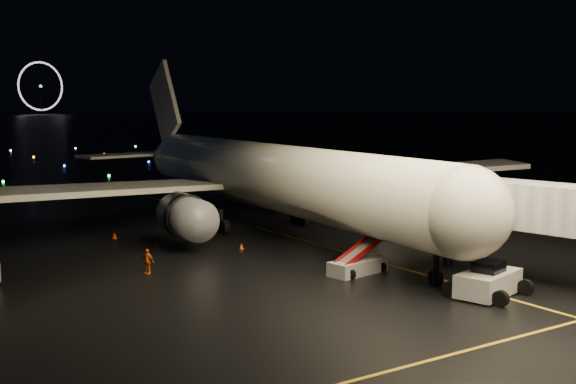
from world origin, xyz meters
name	(u,v)px	position (x,y,z in m)	size (l,w,h in m)	color
lane_centre	(316,244)	(12.00, 15.00, 0.01)	(0.25, 80.00, 0.02)	gold
airliner	(254,139)	(11.97, 25.13, 8.33)	(58.82, 55.88, 16.67)	silver
pushback_tug	(488,279)	(11.40, -3.85, 1.08)	(4.53, 2.37, 2.16)	beige
belt_loader	(358,251)	(8.41, 5.01, 1.57)	(6.47, 1.76, 3.14)	beige
crew_c	(147,261)	(-3.73, 12.83, 0.88)	(1.03, 0.43, 1.75)	orange
safety_cone_0	(241,246)	(5.85, 16.71, 0.23)	(0.40, 0.40, 0.46)	#F33B09
safety_cone_1	(115,235)	(-1.14, 26.61, 0.26)	(0.46, 0.46, 0.52)	#F33B09
safety_cone_2	(158,243)	(0.69, 21.52, 0.23)	(0.41, 0.41, 0.47)	#F33B09
ferris_wheel	(41,88)	(170.00, 720.00, 26.00)	(50.00, 4.00, 52.00)	black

